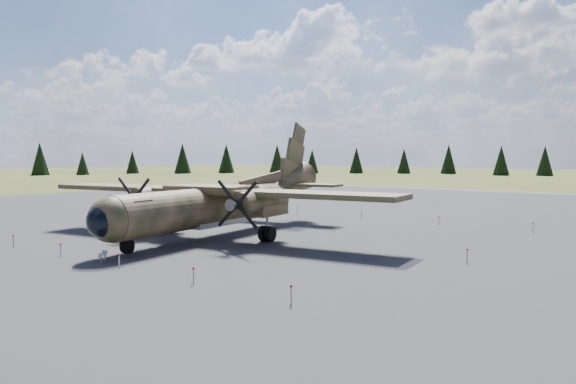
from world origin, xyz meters
The scene contains 7 objects.
ground centered at (0.00, 0.00, 0.00)m, with size 500.00×500.00×0.00m, color brown.
apron centered at (0.00, 10.00, 0.00)m, with size 120.00×120.00×0.04m, color slate.
transport_plane centered at (-2.76, -0.93, 2.88)m, with size 30.42×27.43×10.01m.
info_placard_left centered at (-0.27, -13.17, 0.41)m, with size 0.41×0.23×0.61m.
info_placard_right centered at (-0.40, -12.81, 0.47)m, with size 0.46×0.20×0.71m.
barrier_fence centered at (-0.46, -0.08, 0.51)m, with size 33.12×29.62×0.85m.
treeline centered at (-4.18, 7.05, 4.80)m, with size 328.42×331.97×10.97m.
Camera 1 is at (28.18, -31.84, 6.26)m, focal length 35.00 mm.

